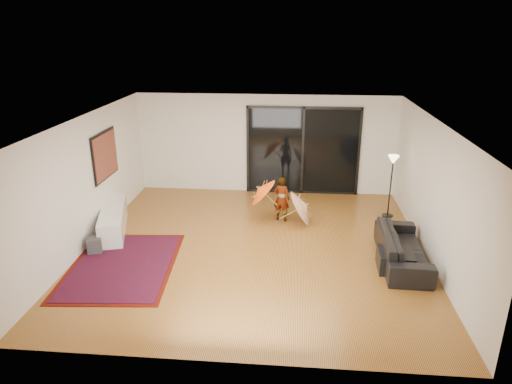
# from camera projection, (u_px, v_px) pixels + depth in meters

# --- Properties ---
(floor) EXTENTS (7.00, 7.00, 0.00)m
(floor) POSITION_uv_depth(u_px,v_px,m) (254.00, 247.00, 9.60)
(floor) COLOR #AA762E
(floor) RESTS_ON ground
(ceiling) EXTENTS (7.00, 7.00, 0.00)m
(ceiling) POSITION_uv_depth(u_px,v_px,m) (254.00, 120.00, 8.67)
(ceiling) COLOR white
(ceiling) RESTS_ON wall_back
(wall_back) EXTENTS (7.00, 0.00, 7.00)m
(wall_back) POSITION_uv_depth(u_px,v_px,m) (266.00, 144.00, 12.41)
(wall_back) COLOR silver
(wall_back) RESTS_ON floor
(wall_front) EXTENTS (7.00, 0.00, 7.00)m
(wall_front) POSITION_uv_depth(u_px,v_px,m) (230.00, 278.00, 5.86)
(wall_front) COLOR silver
(wall_front) RESTS_ON floor
(wall_left) EXTENTS (0.00, 7.00, 7.00)m
(wall_left) POSITION_uv_depth(u_px,v_px,m) (86.00, 182.00, 9.42)
(wall_left) COLOR silver
(wall_left) RESTS_ON floor
(wall_right) EXTENTS (0.00, 7.00, 7.00)m
(wall_right) POSITION_uv_depth(u_px,v_px,m) (434.00, 192.00, 8.84)
(wall_right) COLOR silver
(wall_right) RESTS_ON floor
(sliding_door) EXTENTS (3.06, 0.07, 2.40)m
(sliding_door) POSITION_uv_depth(u_px,v_px,m) (303.00, 151.00, 12.35)
(sliding_door) COLOR black
(sliding_door) RESTS_ON wall_back
(painting) EXTENTS (0.04, 1.28, 1.08)m
(painting) POSITION_uv_depth(u_px,v_px,m) (105.00, 155.00, 10.25)
(painting) COLOR black
(painting) RESTS_ON wall_left
(media_console) EXTENTS (1.06, 2.03, 0.55)m
(media_console) POSITION_uv_depth(u_px,v_px,m) (113.00, 220.00, 10.28)
(media_console) COLOR white
(media_console) RESTS_ON floor
(speaker) EXTENTS (0.37, 0.37, 0.33)m
(speaker) POSITION_uv_depth(u_px,v_px,m) (95.00, 245.00, 9.35)
(speaker) COLOR #424244
(speaker) RESTS_ON floor
(persian_rug) EXTENTS (2.18, 2.90, 0.02)m
(persian_rug) POSITION_uv_depth(u_px,v_px,m) (122.00, 265.00, 8.86)
(persian_rug) COLOR #4F0E06
(persian_rug) RESTS_ON floor
(sofa) EXTENTS (0.90, 2.14, 0.62)m
(sofa) POSITION_uv_depth(u_px,v_px,m) (403.00, 248.00, 8.92)
(sofa) COLOR black
(sofa) RESTS_ON floor
(ottoman) EXTENTS (0.67, 0.67, 0.37)m
(ottoman) POSITION_uv_depth(u_px,v_px,m) (395.00, 261.00, 8.69)
(ottoman) COLOR black
(ottoman) RESTS_ON floor
(floor_lamp) EXTENTS (0.26, 0.26, 1.54)m
(floor_lamp) POSITION_uv_depth(u_px,v_px,m) (392.00, 169.00, 10.77)
(floor_lamp) COLOR black
(floor_lamp) RESTS_ON floor
(child) EXTENTS (0.45, 0.36, 1.09)m
(child) POSITION_uv_depth(u_px,v_px,m) (281.00, 199.00, 10.77)
(child) COLOR #999999
(child) RESTS_ON floor
(parasol_orange) EXTENTS (0.66, 0.78, 0.86)m
(parasol_orange) POSITION_uv_depth(u_px,v_px,m) (258.00, 191.00, 10.70)
(parasol_orange) COLOR #FC530D
(parasol_orange) RESTS_ON child
(parasol_white) EXTENTS (0.62, 0.88, 0.95)m
(parasol_white) POSITION_uv_depth(u_px,v_px,m) (307.00, 204.00, 10.59)
(parasol_white) COLOR white
(parasol_white) RESTS_ON floor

